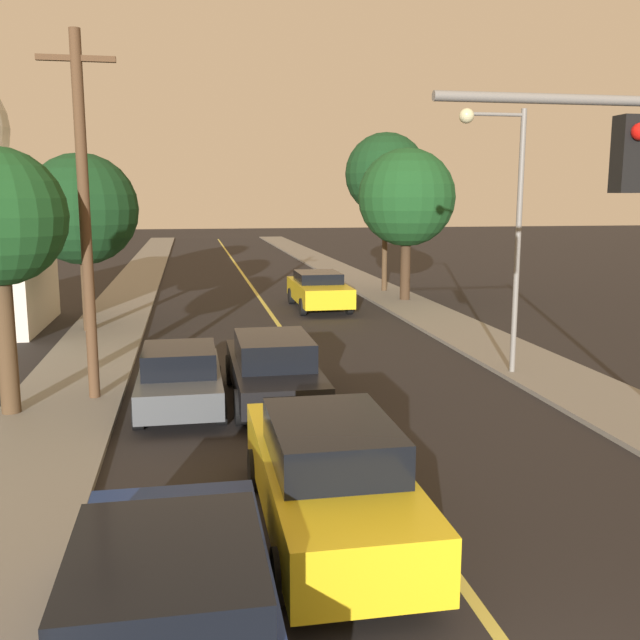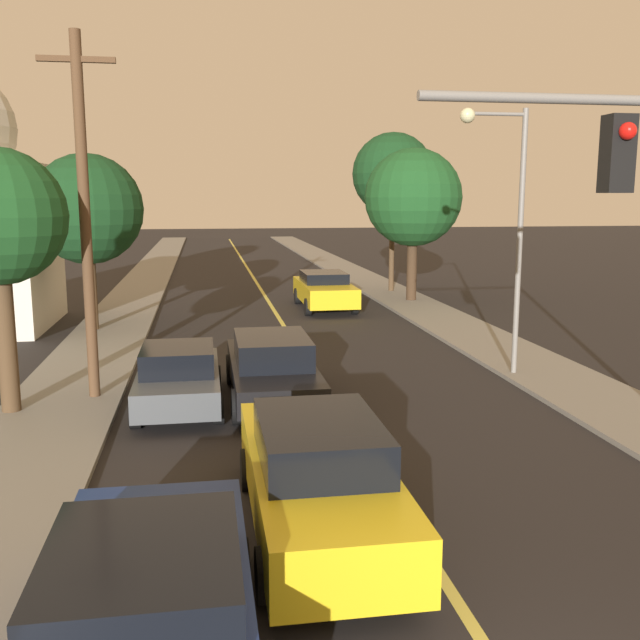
{
  "view_description": "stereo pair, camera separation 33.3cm",
  "coord_description": "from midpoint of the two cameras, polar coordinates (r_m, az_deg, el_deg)",
  "views": [
    {
      "loc": [
        -3.07,
        -4.05,
        4.56
      ],
      "look_at": [
        0.0,
        12.71,
        1.6
      ],
      "focal_mm": 40.0,
      "sensor_mm": 36.0,
      "label": 1
    },
    {
      "loc": [
        -2.74,
        -4.11,
        4.56
      ],
      "look_at": [
        0.0,
        12.71,
        1.6
      ],
      "focal_mm": 40.0,
      "sensor_mm": 36.0,
      "label": 2
    }
  ],
  "objects": [
    {
      "name": "streetlamp_right",
      "position": [
        18.3,
        14.0,
        8.93
      ],
      "size": [
        1.72,
        0.36,
        6.54
      ],
      "color": "slate",
      "rests_on": "ground"
    },
    {
      "name": "car_outer_lane_front",
      "position": [
        7.23,
        -13.39,
        -21.9
      ],
      "size": [
        2.07,
        4.76,
        1.51
      ],
      "color": "navy",
      "rests_on": "ground"
    },
    {
      "name": "car_far_oncoming",
      "position": [
        29.23,
        -0.43,
        2.46
      ],
      "size": [
        2.07,
        5.09,
        1.5
      ],
      "rotation": [
        0.0,
        0.0,
        3.14
      ],
      "color": "gold",
      "rests_on": "ground"
    },
    {
      "name": "sidewalk_left",
      "position": [
        40.44,
        -14.59,
        3.15
      ],
      "size": [
        2.5,
        80.0,
        0.12
      ],
      "color": "gray",
      "rests_on": "ground"
    },
    {
      "name": "car_outer_lane_second",
      "position": [
        15.75,
        -11.74,
        -4.51
      ],
      "size": [
        1.85,
        4.14,
        1.4
      ],
      "color": "#474C51",
      "rests_on": "ground"
    },
    {
      "name": "sidewalk_right",
      "position": [
        41.28,
        2.03,
        3.59
      ],
      "size": [
        2.5,
        80.0,
        0.12
      ],
      "color": "gray",
      "rests_on": "ground"
    },
    {
      "name": "tree_right_near",
      "position": [
        31.05,
        6.64,
        9.68
      ],
      "size": [
        4.16,
        4.16,
        6.48
      ],
      "color": "#3D2B1C",
      "rests_on": "ground"
    },
    {
      "name": "tree_right_far",
      "position": [
        34.01,
        5.0,
        11.55
      ],
      "size": [
        3.8,
        3.8,
        7.38
      ],
      "color": "#4C3823",
      "rests_on": "ground"
    },
    {
      "name": "car_near_lane_front",
      "position": [
        9.86,
        -0.28,
        -12.27
      ],
      "size": [
        1.91,
        5.2,
        1.67
      ],
      "color": "gold",
      "rests_on": "ground"
    },
    {
      "name": "utility_pole_left",
      "position": [
        16.32,
        -18.87,
        8.11
      ],
      "size": [
        1.6,
        0.24,
        7.86
      ],
      "color": "#513823",
      "rests_on": "ground"
    },
    {
      "name": "tree_left_far",
      "position": [
        24.91,
        -18.87,
        8.35
      ],
      "size": [
        3.64,
        3.64,
        5.85
      ],
      "color": "#4C3823",
      "rests_on": "ground"
    },
    {
      "name": "road_surface",
      "position": [
        40.44,
        -6.2,
        3.33
      ],
      "size": [
        9.33,
        80.0,
        0.01
      ],
      "color": "black",
      "rests_on": "ground"
    },
    {
      "name": "car_near_lane_second",
      "position": [
        16.02,
        -4.36,
        -3.78
      ],
      "size": [
        1.93,
        5.15,
        1.52
      ],
      "color": "black",
      "rests_on": "ground"
    }
  ]
}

